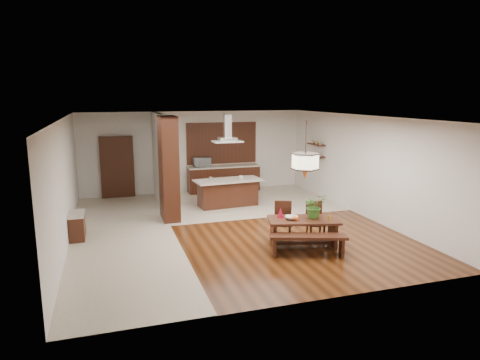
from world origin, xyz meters
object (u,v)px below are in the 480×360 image
object	(u,v)px
range_hood	(227,128)
hallway_console	(77,226)
dining_chair_right	(316,221)
fruit_bowl	(292,218)
island_cup	(241,177)
microwave	(202,162)
dining_bench	(308,245)
dining_table	(303,226)
dining_chair_left	(283,221)
foliage_plant	(314,206)
pendant_lantern	(306,150)
kitchen_island	(228,192)

from	to	relation	value
range_hood	hallway_console	bearing A→B (deg)	-156.46
hallway_console	dining_chair_right	bearing A→B (deg)	-18.40
dining_chair_right	fruit_bowl	world-z (taller)	dining_chair_right
island_cup	microwave	size ratio (longest dim) A/B	0.23
dining_bench	island_cup	xyz separation A→B (m)	(-0.07, 4.59, 0.68)
dining_table	dining_chair_left	distance (m)	0.63
dining_chair_left	dining_bench	bearing A→B (deg)	-62.06
foliage_plant	range_hood	size ratio (longest dim) A/B	0.62
dining_table	fruit_bowl	xyz separation A→B (m)	(-0.27, 0.06, 0.21)
dining_chair_left	pendant_lantern	bearing A→B (deg)	-43.33
dining_chair_left	range_hood	bearing A→B (deg)	118.22
hallway_console	dining_table	world-z (taller)	dining_table
pendant_lantern	range_hood	xyz separation A→B (m)	(-0.64, 4.11, 0.22)
dining_chair_right	foliage_plant	size ratio (longest dim) A/B	1.64
range_hood	dining_bench	bearing A→B (deg)	-84.03
dining_chair_left	fruit_bowl	bearing A→B (deg)	-69.22
hallway_console	kitchen_island	bearing A→B (deg)	23.51
island_cup	microwave	world-z (taller)	microwave
hallway_console	kitchen_island	distance (m)	4.77
dining_chair_left	dining_chair_right	size ratio (longest dim) A/B	1.02
dining_bench	island_cup	bearing A→B (deg)	90.90
dining_bench	dining_chair_right	xyz separation A→B (m)	(0.66, 0.93, 0.22)
island_cup	hallway_console	bearing A→B (deg)	-159.06
kitchen_island	island_cup	xyz separation A→B (m)	(0.42, -0.07, 0.47)
dining_table	dining_chair_left	world-z (taller)	dining_chair_left
dining_bench	dining_chair_left	world-z (taller)	dining_chair_left
dining_chair_right	foliage_plant	xyz separation A→B (m)	(-0.24, -0.35, 0.49)
hallway_console	dining_bench	bearing A→B (deg)	-29.62
dining_chair_right	foliage_plant	world-z (taller)	foliage_plant
dining_table	pendant_lantern	size ratio (longest dim) A/B	1.33
dining_bench	pendant_lantern	size ratio (longest dim) A/B	1.28
island_cup	dining_bench	bearing A→B (deg)	-89.10
dining_table	microwave	xyz separation A→B (m)	(-0.99, 6.22, 0.63)
island_cup	kitchen_island	bearing A→B (deg)	170.54
dining_chair_right	fruit_bowl	distance (m)	0.88
range_hood	island_cup	size ratio (longest dim) A/B	6.56
dining_bench	kitchen_island	size ratio (longest dim) A/B	0.78
dining_chair_left	fruit_bowl	xyz separation A→B (m)	(-0.01, -0.52, 0.23)
dining_bench	foliage_plant	bearing A→B (deg)	54.10
pendant_lantern	dining_bench	bearing A→B (deg)	-104.80
fruit_bowl	foliage_plant	bearing A→B (deg)	-4.27
dining_chair_right	microwave	world-z (taller)	microwave
dining_chair_right	pendant_lantern	distance (m)	1.89
fruit_bowl	dining_bench	bearing A→B (deg)	-78.34
foliage_plant	dining_chair_left	bearing A→B (deg)	133.51
pendant_lantern	fruit_bowl	bearing A→B (deg)	168.34
fruit_bowl	kitchen_island	world-z (taller)	kitchen_island
dining_table	range_hood	bearing A→B (deg)	98.79
dining_chair_left	foliage_plant	size ratio (longest dim) A/B	1.67
hallway_console	pendant_lantern	xyz separation A→B (m)	(5.00, -2.20, 1.93)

